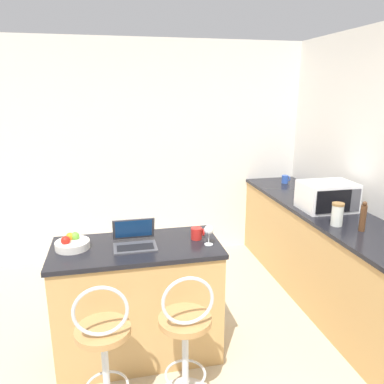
{
  "coord_description": "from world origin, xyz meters",
  "views": [
    {
      "loc": [
        -0.36,
        -1.89,
        2.04
      ],
      "look_at": [
        0.43,
        1.73,
        1.02
      ],
      "focal_mm": 35.0,
      "sensor_mm": 36.0,
      "label": 1
    }
  ],
  "objects_px": {
    "laptop": "(135,239)",
    "wine_glass_short": "(209,231)",
    "mug_red": "(197,233)",
    "fruit_bowl": "(72,243)",
    "microwave": "(327,196)",
    "bar_stool_near": "(105,357)",
    "mug_blue": "(285,179)",
    "storage_jar": "(337,214)",
    "bar_stool_far": "(186,345)",
    "pepper_mill": "(363,217)"
  },
  "relations": [
    {
      "from": "pepper_mill",
      "to": "fruit_bowl",
      "type": "xyz_separation_m",
      "value": [
        -2.28,
        0.15,
        -0.08
      ]
    },
    {
      "from": "storage_jar",
      "to": "laptop",
      "type": "bearing_deg",
      "value": -178.01
    },
    {
      "from": "wine_glass_short",
      "to": "pepper_mill",
      "type": "bearing_deg",
      "value": 0.23
    },
    {
      "from": "microwave",
      "to": "wine_glass_short",
      "type": "relative_size",
      "value": 3.24
    },
    {
      "from": "microwave",
      "to": "wine_glass_short",
      "type": "bearing_deg",
      "value": -156.33
    },
    {
      "from": "bar_stool_near",
      "to": "fruit_bowl",
      "type": "distance_m",
      "value": 0.84
    },
    {
      "from": "mug_red",
      "to": "mug_blue",
      "type": "xyz_separation_m",
      "value": [
        1.47,
        1.51,
        0.0
      ]
    },
    {
      "from": "fruit_bowl",
      "to": "bar_stool_near",
      "type": "bearing_deg",
      "value": -72.24
    },
    {
      "from": "bar_stool_far",
      "to": "mug_red",
      "type": "xyz_separation_m",
      "value": [
        0.21,
        0.62,
        0.51
      ]
    },
    {
      "from": "bar_stool_near",
      "to": "mug_red",
      "type": "xyz_separation_m",
      "value": [
        0.72,
        0.62,
        0.51
      ]
    },
    {
      "from": "bar_stool_far",
      "to": "mug_blue",
      "type": "bearing_deg",
      "value": 51.65
    },
    {
      "from": "microwave",
      "to": "fruit_bowl",
      "type": "relative_size",
      "value": 2.0
    },
    {
      "from": "bar_stool_near",
      "to": "wine_glass_short",
      "type": "height_order",
      "value": "wine_glass_short"
    },
    {
      "from": "laptop",
      "to": "wine_glass_short",
      "type": "relative_size",
      "value": 2.05
    },
    {
      "from": "pepper_mill",
      "to": "mug_blue",
      "type": "relative_size",
      "value": 2.6
    },
    {
      "from": "bar_stool_far",
      "to": "microwave",
      "type": "bearing_deg",
      "value": 33.85
    },
    {
      "from": "microwave",
      "to": "wine_glass_short",
      "type": "height_order",
      "value": "microwave"
    },
    {
      "from": "bar_stool_near",
      "to": "mug_blue",
      "type": "xyz_separation_m",
      "value": [
        2.19,
        2.13,
        0.51
      ]
    },
    {
      "from": "bar_stool_far",
      "to": "laptop",
      "type": "relative_size",
      "value": 3.15
    },
    {
      "from": "wine_glass_short",
      "to": "storage_jar",
      "type": "height_order",
      "value": "storage_jar"
    },
    {
      "from": "bar_stool_far",
      "to": "microwave",
      "type": "distance_m",
      "value": 2.02
    },
    {
      "from": "bar_stool_near",
      "to": "fruit_bowl",
      "type": "height_order",
      "value": "fruit_bowl"
    },
    {
      "from": "microwave",
      "to": "mug_blue",
      "type": "relative_size",
      "value": 5.08
    },
    {
      "from": "microwave",
      "to": "mug_red",
      "type": "height_order",
      "value": "microwave"
    },
    {
      "from": "bar_stool_far",
      "to": "wine_glass_short",
      "type": "height_order",
      "value": "wine_glass_short"
    },
    {
      "from": "mug_red",
      "to": "fruit_bowl",
      "type": "xyz_separation_m",
      "value": [
        -0.93,
        0.02,
        -0.01
      ]
    },
    {
      "from": "wine_glass_short",
      "to": "microwave",
      "type": "bearing_deg",
      "value": 23.67
    },
    {
      "from": "mug_red",
      "to": "fruit_bowl",
      "type": "relative_size",
      "value": 0.42
    },
    {
      "from": "mug_red",
      "to": "bar_stool_near",
      "type": "bearing_deg",
      "value": -139.32
    },
    {
      "from": "bar_stool_near",
      "to": "mug_blue",
      "type": "bearing_deg",
      "value": 44.18
    },
    {
      "from": "bar_stool_far",
      "to": "mug_red",
      "type": "height_order",
      "value": "mug_red"
    },
    {
      "from": "bar_stool_far",
      "to": "fruit_bowl",
      "type": "bearing_deg",
      "value": 137.93
    },
    {
      "from": "wine_glass_short",
      "to": "pepper_mill",
      "type": "xyz_separation_m",
      "value": [
        1.3,
        0.01,
        0.01
      ]
    },
    {
      "from": "pepper_mill",
      "to": "mug_blue",
      "type": "height_order",
      "value": "pepper_mill"
    },
    {
      "from": "laptop",
      "to": "microwave",
      "type": "xyz_separation_m",
      "value": [
        1.86,
        0.47,
        0.08
      ]
    },
    {
      "from": "mug_red",
      "to": "storage_jar",
      "type": "relative_size",
      "value": 0.52
    },
    {
      "from": "microwave",
      "to": "bar_stool_far",
      "type": "bearing_deg",
      "value": -146.15
    },
    {
      "from": "bar_stool_far",
      "to": "storage_jar",
      "type": "height_order",
      "value": "storage_jar"
    },
    {
      "from": "mug_red",
      "to": "wine_glass_short",
      "type": "bearing_deg",
      "value": -64.28
    },
    {
      "from": "fruit_bowl",
      "to": "storage_jar",
      "type": "relative_size",
      "value": 1.24
    },
    {
      "from": "pepper_mill",
      "to": "mug_blue",
      "type": "bearing_deg",
      "value": 86.03
    },
    {
      "from": "pepper_mill",
      "to": "fruit_bowl",
      "type": "height_order",
      "value": "pepper_mill"
    },
    {
      "from": "bar_stool_near",
      "to": "laptop",
      "type": "height_order",
      "value": "laptop"
    },
    {
      "from": "laptop",
      "to": "pepper_mill",
      "type": "height_order",
      "value": "pepper_mill"
    },
    {
      "from": "microwave",
      "to": "wine_glass_short",
      "type": "xyz_separation_m",
      "value": [
        -1.32,
        -0.58,
        -0.02
      ]
    },
    {
      "from": "laptop",
      "to": "fruit_bowl",
      "type": "xyz_separation_m",
      "value": [
        -0.45,
        0.04,
        -0.01
      ]
    },
    {
      "from": "storage_jar",
      "to": "pepper_mill",
      "type": "bearing_deg",
      "value": -51.44
    },
    {
      "from": "storage_jar",
      "to": "mug_red",
      "type": "bearing_deg",
      "value": -178.24
    },
    {
      "from": "microwave",
      "to": "storage_jar",
      "type": "distance_m",
      "value": 0.44
    },
    {
      "from": "microwave",
      "to": "fruit_bowl",
      "type": "height_order",
      "value": "microwave"
    }
  ]
}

